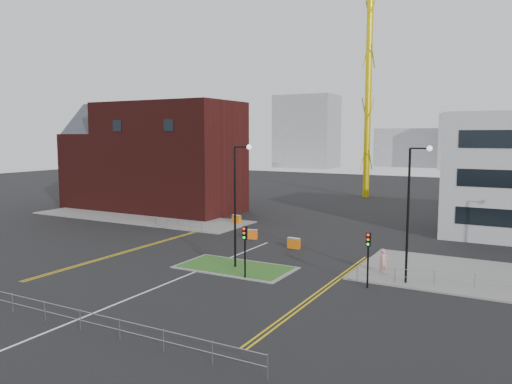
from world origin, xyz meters
TOP-DOWN VIEW (x-y plane):
  - ground at (0.00, 0.00)m, footprint 200.00×200.00m
  - pavement_left at (-20.00, 22.00)m, footprint 28.00×8.00m
  - island_kerb at (2.00, 8.00)m, footprint 8.60×4.60m
  - grass_island at (2.00, 8.00)m, footprint 8.00×4.00m
  - brick_building at (-22.97, 28.00)m, footprint 24.20×10.07m
  - tower_crane at (3.52, 55.33)m, footprint 52.96×4.21m
  - streetlamp_island at (2.22, 8.00)m, footprint 1.46×0.36m
  - streetlamp_right_near at (14.22, 10.00)m, footprint 1.46×0.36m
  - traffic_light_island at (4.00, 5.98)m, footprint 0.28×0.33m
  - traffic_light_right at (12.00, 7.98)m, footprint 0.28×0.33m
  - railing_front at (0.00, -6.00)m, footprint 24.05×0.05m
  - railing_left at (-11.00, 18.00)m, footprint 6.05×0.05m
  - centre_line at (0.00, 2.00)m, footprint 0.15×30.00m
  - yellow_left_a at (-9.00, 10.00)m, footprint 0.12×24.00m
  - yellow_left_b at (-8.70, 10.00)m, footprint 0.12×24.00m
  - yellow_right_a at (9.50, 6.00)m, footprint 0.12×20.00m
  - yellow_right_b at (9.80, 6.00)m, footprint 0.12×20.00m
  - skyline_a at (-40.00, 120.00)m, footprint 18.00×12.00m
  - skyline_b at (10.00, 130.00)m, footprint 24.00×12.00m
  - skyline_d at (-8.00, 140.00)m, footprint 30.00×12.00m
  - pedestrian at (12.12, 11.51)m, footprint 0.81×0.78m
  - barrier_left at (-7.51, 24.00)m, footprint 1.27×0.77m
  - barrier_mid at (-2.05, 17.71)m, footprint 1.15×0.59m
  - barrier_right at (3.13, 16.00)m, footprint 1.13×0.41m

SIDE VIEW (x-z plane):
  - ground at x=0.00m, z-range 0.00..0.00m
  - centre_line at x=0.00m, z-range 0.00..0.01m
  - yellow_left_a at x=-9.00m, z-range 0.00..0.01m
  - yellow_left_b at x=-8.70m, z-range 0.00..0.01m
  - yellow_right_a at x=9.50m, z-range 0.00..0.01m
  - yellow_right_b at x=9.80m, z-range 0.00..0.01m
  - island_kerb at x=2.00m, z-range 0.00..0.08m
  - pavement_left at x=-20.00m, z-range 0.00..0.12m
  - grass_island at x=2.00m, z-range 0.00..0.12m
  - barrier_mid at x=-2.05m, z-range 0.04..0.96m
  - barrier_right at x=3.13m, z-range 0.04..0.98m
  - barrier_left at x=-7.51m, z-range 0.04..1.06m
  - railing_left at x=-11.00m, z-range 0.19..1.29m
  - railing_front at x=0.00m, z-range 0.23..1.33m
  - pedestrian at x=12.12m, z-range 0.00..1.87m
  - traffic_light_island at x=4.00m, z-range 0.74..4.39m
  - traffic_light_right at x=12.00m, z-range 0.74..4.39m
  - streetlamp_island at x=2.22m, z-range 0.82..10.00m
  - streetlamp_right_near at x=14.22m, z-range 0.82..10.00m
  - skyline_d at x=-8.00m, z-range 0.00..12.00m
  - brick_building at x=-22.97m, z-range -0.27..13.97m
  - skyline_b at x=10.00m, z-range 0.00..16.00m
  - skyline_a at x=-40.00m, z-range 0.00..22.00m
  - tower_crane at x=3.52m, z-range 7.76..49.55m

